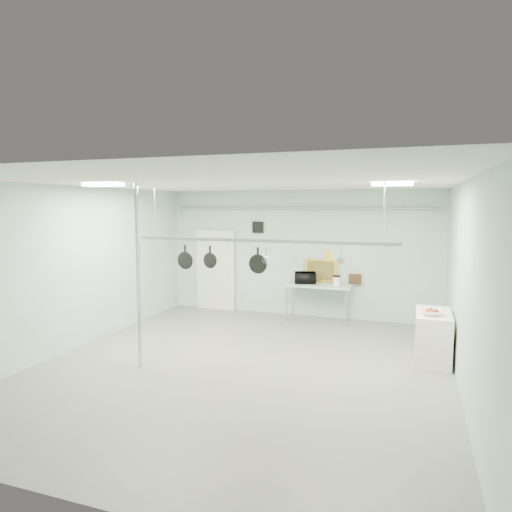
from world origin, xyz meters
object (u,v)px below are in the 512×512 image
at_px(skillet_mid, 210,257).
at_px(skillet_right, 258,260).
at_px(fruit_bowl, 432,313).
at_px(skillet_left, 185,257).
at_px(prep_table, 319,287).
at_px(microwave, 305,278).
at_px(coffee_canister, 337,281).
at_px(pot_rack, 259,239).
at_px(chrome_pole, 138,276).
at_px(side_cabinet, 433,337).

height_order(skillet_mid, skillet_right, same).
height_order(fruit_bowl, skillet_left, skillet_left).
xyz_separation_m(prep_table, fruit_bowl, (2.51, -2.44, 0.12)).
distance_m(skillet_mid, skillet_right, 0.93).
distance_m(microwave, skillet_right, 3.41).
distance_m(microwave, coffee_canister, 0.79).
distance_m(pot_rack, coffee_canister, 3.56).
xyz_separation_m(chrome_pole, skillet_left, (0.43, 0.90, 0.26)).
height_order(fruit_bowl, skillet_mid, skillet_mid).
relative_size(side_cabinet, skillet_right, 2.53).
bearing_deg(side_cabinet, pot_rack, -159.55).
distance_m(fruit_bowl, skillet_mid, 4.07).
height_order(microwave, fruit_bowl, microwave).
height_order(microwave, coffee_canister, microwave).
bearing_deg(chrome_pole, side_cabinet, 22.41).
bearing_deg(fruit_bowl, pot_rack, -163.56).
height_order(side_cabinet, microwave, microwave).
bearing_deg(prep_table, skillet_right, -97.39).
relative_size(side_cabinet, coffee_canister, 5.57).
relative_size(prep_table, fruit_bowl, 4.13).
bearing_deg(fruit_bowl, skillet_left, -168.91).
relative_size(chrome_pole, coffee_canister, 14.86).
relative_size(chrome_pole, skillet_left, 7.11).
xyz_separation_m(coffee_canister, skillet_right, (-0.87, -3.24, 0.84)).
height_order(prep_table, skillet_right, skillet_right).
bearing_deg(skillet_left, fruit_bowl, 16.66).
bearing_deg(coffee_canister, side_cabinet, -45.39).
xyz_separation_m(prep_table, skillet_right, (-0.43, -3.30, 1.02)).
bearing_deg(pot_rack, skillet_right, 180.00).
distance_m(chrome_pole, skillet_right, 2.09).
relative_size(side_cabinet, fruit_bowl, 3.10).
xyz_separation_m(chrome_pole, skillet_mid, (0.94, 0.90, 0.28)).
bearing_deg(skillet_mid, skillet_right, 9.44).
bearing_deg(skillet_right, coffee_canister, 79.11).
height_order(prep_table, microwave, microwave).
xyz_separation_m(pot_rack, fruit_bowl, (2.91, 0.86, -1.28)).
bearing_deg(chrome_pole, skillet_right, 25.68).
bearing_deg(microwave, chrome_pole, 47.20).
bearing_deg(prep_table, skillet_mid, -112.35).
xyz_separation_m(fruit_bowl, skillet_left, (-4.38, -0.86, 0.91)).
distance_m(microwave, skillet_left, 3.74).
bearing_deg(skillet_left, prep_table, 66.03).
xyz_separation_m(chrome_pole, side_cabinet, (4.85, 2.00, -1.15)).
height_order(chrome_pole, coffee_canister, chrome_pole).
xyz_separation_m(pot_rack, skillet_left, (-1.47, 0.00, -0.37)).
height_order(chrome_pole, prep_table, chrome_pole).
relative_size(pot_rack, microwave, 9.51).
xyz_separation_m(microwave, fruit_bowl, (2.85, -2.46, -0.10)).
bearing_deg(microwave, prep_table, 159.79).
bearing_deg(skillet_mid, skillet_left, -170.56).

